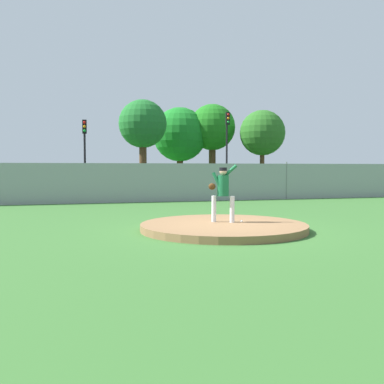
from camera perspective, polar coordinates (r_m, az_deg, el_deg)
The scene contains 18 objects.
ground_plane at distance 17.28m, azimuth -2.48°, elevation -2.36°, with size 80.00×80.00×0.00m, color #386B2D.
asphalt_strip at distance 25.61m, azimuth -6.76°, elevation -0.55°, with size 44.00×7.00×0.01m, color #2B2B2D.
pitchers_mound at distance 11.54m, azimuth 4.24°, elevation -4.68°, with size 4.49×4.49×0.19m, color olive.
pitcher_youth at distance 11.70m, azimuth 4.13°, elevation 0.45°, with size 0.80×0.38×1.60m.
baseball at distance 11.72m, azimuth 6.65°, elevation -3.93°, with size 0.07×0.07×0.07m, color white.
chainlink_fence at distance 21.13m, azimuth -4.93°, elevation 1.26°, with size 35.97×0.07×2.02m.
parked_car_charcoal at distance 29.42m, azimuth 17.16°, elevation 1.36°, with size 2.03×4.72×1.67m.
parked_car_teal at distance 27.54m, azimuth 7.91°, elevation 1.30°, with size 1.93×4.73×1.59m.
parked_car_champagne at distance 25.76m, azimuth -17.13°, elevation 1.10°, with size 1.92×4.42×1.64m.
parked_car_burgundy at distance 25.67m, azimuth -3.21°, elevation 1.24°, with size 2.01×4.79×1.64m.
parked_car_navy at distance 24.93m, azimuth -11.14°, elevation 1.14°, with size 2.16×4.67×1.67m.
traffic_cone_orange at distance 26.89m, azimuth 2.11°, elevation 0.20°, with size 0.40×0.40×0.55m.
traffic_light_near at distance 29.10m, azimuth -14.20°, elevation 6.35°, with size 0.28×0.46×4.85m.
traffic_light_far at distance 31.83m, azimuth 4.74°, elevation 7.20°, with size 0.28×0.46×5.79m.
tree_broad_left at distance 32.64m, azimuth -6.63°, elevation 8.95°, with size 3.63×3.63×6.84m.
tree_slender_far at distance 36.66m, azimuth -1.64°, elevation 7.68°, with size 4.61×4.61×6.86m.
tree_broad_right at distance 36.97m, azimuth 2.74°, elevation 8.56°, with size 3.96×3.96×7.17m.
tree_leaning_west at distance 35.94m, azimuth 9.42°, elevation 7.80°, with size 3.75×3.75×6.47m.
Camera 1 is at (-3.86, -10.76, 1.68)m, focal length 39.76 mm.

